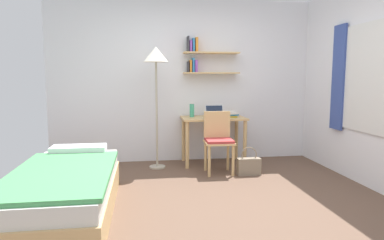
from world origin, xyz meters
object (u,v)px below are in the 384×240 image
at_px(water_bottle, 192,111).
at_px(handbag, 249,166).
at_px(bed, 66,191).
at_px(laptop, 215,114).
at_px(book_stack, 231,114).
at_px(standing_lamp, 156,62).
at_px(desk, 213,126).
at_px(desk_chair, 218,139).

height_order(water_bottle, handbag, water_bottle).
height_order(bed, laptop, laptop).
bearing_deg(book_stack, bed, -140.59).
distance_m(laptop, book_stack, 0.26).
bearing_deg(water_bottle, standing_lamp, -159.11).
relative_size(desk, book_stack, 4.06).
bearing_deg(laptop, desk_chair, -96.34).
relative_size(water_bottle, book_stack, 0.84).
xyz_separation_m(desk, handbag, (0.36, -0.70, -0.47)).
bearing_deg(standing_lamp, bed, -120.64).
bearing_deg(desk, handbag, -62.63).
bearing_deg(handbag, desk_chair, 154.50).
distance_m(water_bottle, book_stack, 0.62).
xyz_separation_m(desk, desk_chair, (-0.03, -0.51, -0.11)).
relative_size(laptop, book_stack, 1.22).
xyz_separation_m(desk_chair, laptop, (0.06, 0.54, 0.30)).
bearing_deg(desk, standing_lamp, -171.30).
height_order(standing_lamp, laptop, standing_lamp).
bearing_deg(desk, desk_chair, -93.67).
relative_size(bed, water_bottle, 9.80).
xyz_separation_m(bed, laptop, (1.89, 1.81, 0.55)).
bearing_deg(water_bottle, desk, -13.35).
bearing_deg(book_stack, standing_lamp, -174.26).
height_order(bed, desk_chair, desk_chair).
xyz_separation_m(desk, standing_lamp, (-0.89, -0.14, 0.98)).
distance_m(water_bottle, handbag, 1.26).
bearing_deg(bed, desk, 43.74).
distance_m(bed, standing_lamp, 2.33).
bearing_deg(desk_chair, water_bottle, 116.57).
xyz_separation_m(desk, book_stack, (0.29, -0.02, 0.18)).
distance_m(laptop, water_bottle, 0.36).
distance_m(desk_chair, handbag, 0.57).
xyz_separation_m(desk, laptop, (0.03, 0.03, 0.19)).
bearing_deg(handbag, book_stack, 96.50).
bearing_deg(desk, book_stack, -3.58).
height_order(bed, standing_lamp, standing_lamp).
bearing_deg(bed, laptop, 43.75).
xyz_separation_m(standing_lamp, water_bottle, (0.56, 0.21, -0.73)).
xyz_separation_m(desk_chair, book_stack, (0.32, 0.49, 0.29)).
bearing_deg(desk_chair, desk, 86.33).
bearing_deg(book_stack, handbag, -83.50).
bearing_deg(desk_chair, bed, -145.23).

